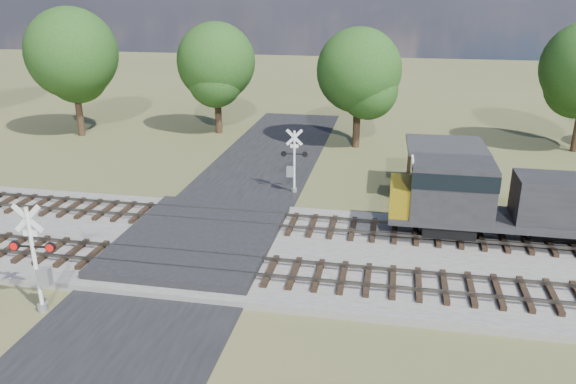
# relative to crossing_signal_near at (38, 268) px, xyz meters

# --- Properties ---
(ground) EXTENTS (160.00, 160.00, 0.00)m
(ground) POSITION_rel_crossing_signal_near_xyz_m (3.76, 5.99, -1.79)
(ground) COLOR #47512B
(ground) RESTS_ON ground
(ballast_bed) EXTENTS (140.00, 10.00, 0.30)m
(ballast_bed) POSITION_rel_crossing_signal_near_xyz_m (13.76, 6.49, -1.64)
(ballast_bed) COLOR gray
(ballast_bed) RESTS_ON ground
(road) EXTENTS (7.00, 60.00, 0.08)m
(road) POSITION_rel_crossing_signal_near_xyz_m (3.76, 5.99, -1.75)
(road) COLOR black
(road) RESTS_ON ground
(crossing_panel) EXTENTS (7.00, 9.00, 0.62)m
(crossing_panel) POSITION_rel_crossing_signal_near_xyz_m (3.76, 6.49, -1.48)
(crossing_panel) COLOR #262628
(crossing_panel) RESTS_ON ground
(track_near) EXTENTS (140.00, 2.60, 0.33)m
(track_near) POSITION_rel_crossing_signal_near_xyz_m (6.89, 3.99, -1.38)
(track_near) COLOR black
(track_near) RESTS_ON ballast_bed
(track_far) EXTENTS (140.00, 2.60, 0.33)m
(track_far) POSITION_rel_crossing_signal_near_xyz_m (6.89, 8.99, -1.38)
(track_far) COLOR black
(track_far) RESTS_ON ballast_bed
(crossing_signal_near) EXTENTS (1.74, 0.39, 4.31)m
(crossing_signal_near) POSITION_rel_crossing_signal_near_xyz_m (0.00, 0.00, 0.00)
(crossing_signal_near) COLOR silver
(crossing_signal_near) RESTS_ON ground
(crossing_signal_far) EXTENTS (1.56, 0.36, 3.87)m
(crossing_signal_far) POSITION_rel_crossing_signal_near_xyz_m (6.78, 14.49, -0.18)
(crossing_signal_far) COLOR silver
(crossing_signal_far) RESTS_ON ground
(equipment_shed) EXTENTS (4.53, 4.53, 3.01)m
(equipment_shed) POSITION_rel_crossing_signal_near_xyz_m (15.43, 16.05, -0.27)
(equipment_shed) COLOR #4B2C20
(equipment_shed) RESTS_ON ground
(treeline) EXTENTS (83.72, 11.11, 11.68)m
(treeline) POSITION_rel_crossing_signal_near_xyz_m (12.46, 26.40, 4.70)
(treeline) COLOR black
(treeline) RESTS_ON ground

